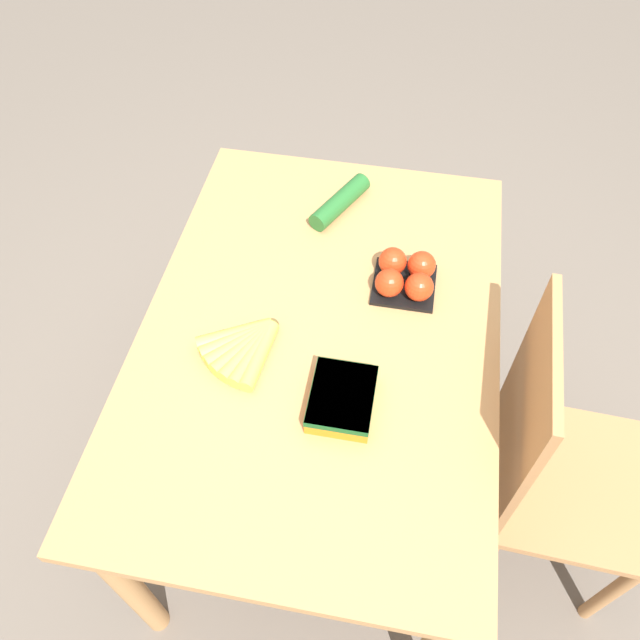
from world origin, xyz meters
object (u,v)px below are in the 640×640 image
tomato_pack (405,275)px  cucumber_near (340,202)px  banana_bunch (246,346)px  carrot_bag (342,398)px  chair (548,465)px

tomato_pack → cucumber_near: 0.33m
banana_bunch → cucumber_near: size_ratio=0.91×
banana_bunch → cucumber_near: cucumber_near is taller
banana_bunch → carrot_bag: bearing=67.3°
chair → tomato_pack: size_ratio=6.25×
chair → carrot_bag: 0.59m
carrot_bag → tomato_pack: bearing=164.8°
cucumber_near → carrot_bag: bearing=9.7°
tomato_pack → cucumber_near: size_ratio=0.71×
banana_bunch → carrot_bag: (0.10, 0.24, 0.01)m
chair → carrot_bag: chair is taller
chair → carrot_bag: (0.07, -0.52, 0.28)m
chair → tomato_pack: chair is taller
cucumber_near → chair: bearing=48.5°
carrot_bag → cucumber_near: bearing=-170.3°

